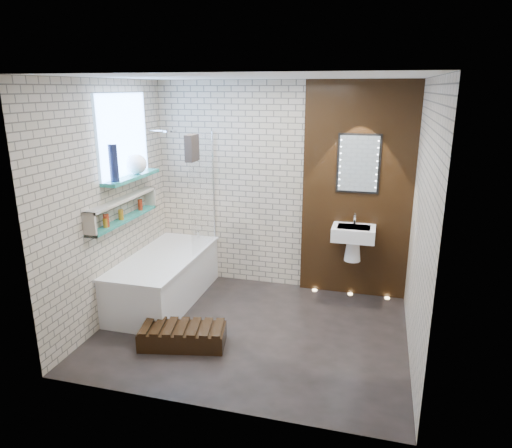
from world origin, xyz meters
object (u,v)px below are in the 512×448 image
(walnut_step, at_px, (183,337))
(bathtub, at_px, (165,278))
(washbasin, at_px, (353,238))
(bath_screen, at_px, (203,192))
(led_mirror, at_px, (358,164))

(walnut_step, bearing_deg, bathtub, 124.43)
(washbasin, bearing_deg, walnut_step, -135.26)
(washbasin, bearing_deg, bath_screen, -174.22)
(bathtub, xyz_separation_m, washbasin, (2.17, 0.62, 0.50))
(bathtub, xyz_separation_m, bath_screen, (0.35, 0.44, 0.99))
(washbasin, relative_size, led_mirror, 0.83)
(led_mirror, bearing_deg, bath_screen, -169.34)
(bathtub, xyz_separation_m, led_mirror, (2.17, 0.78, 1.36))
(bath_screen, bearing_deg, walnut_step, -78.70)
(bathtub, height_order, walnut_step, bathtub)
(washbasin, height_order, led_mirror, led_mirror)
(bathtub, height_order, bath_screen, bath_screen)
(bathtub, xyz_separation_m, walnut_step, (0.62, -0.91, -0.20))
(washbasin, relative_size, walnut_step, 0.69)
(bathtub, height_order, led_mirror, led_mirror)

